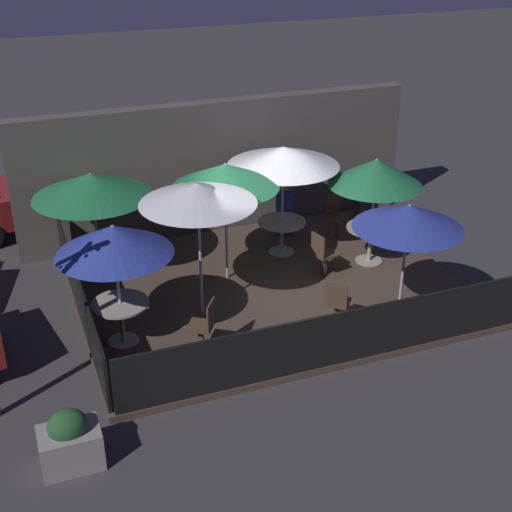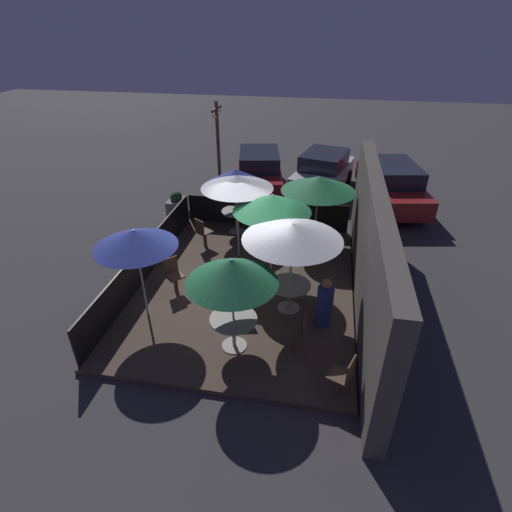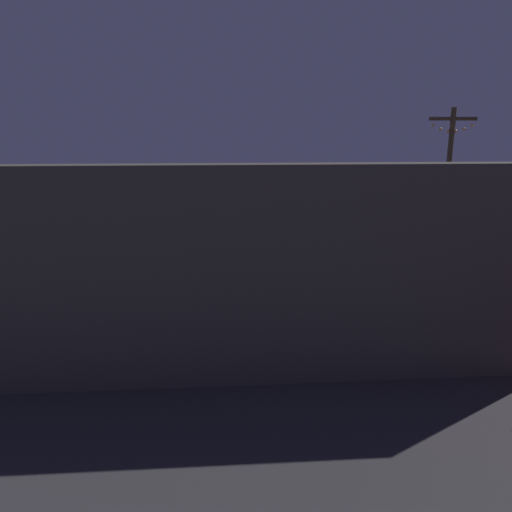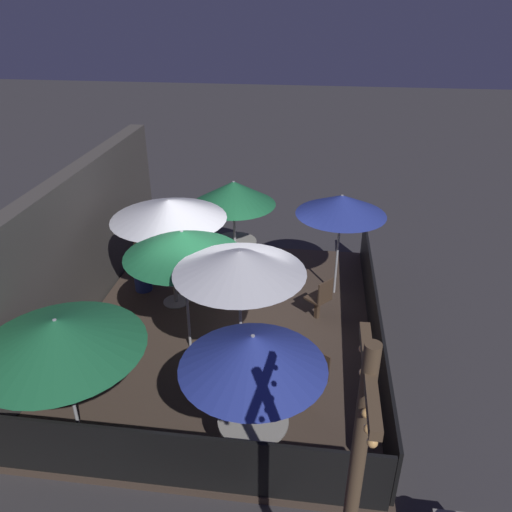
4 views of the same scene
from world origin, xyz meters
The scene contains 26 objects.
ground_plane centered at (0.00, 0.00, 0.00)m, with size 60.00×60.00×0.00m, color #383538.
patio_deck centered at (0.00, 0.00, 0.06)m, with size 7.15×5.59×0.12m.
building_wall centered at (0.00, 3.03, 1.48)m, with size 8.75×0.36×2.97m.
fence_front centered at (0.00, -2.75, 0.59)m, with size 6.95×0.05×0.95m.
fence_side_left centered at (-3.53, 0.00, 0.59)m, with size 0.05×5.39×0.95m.
patio_umbrella_0 centered at (0.79, 1.24, 2.23)m, with size 2.25×2.25×2.30m.
patio_umbrella_1 centered at (-2.98, -0.91, 2.01)m, with size 1.87×1.87×2.13m.
patio_umbrella_2 centered at (2.31, 0.23, 2.05)m, with size 1.84×1.84×2.19m.
patio_umbrella_3 centered at (-0.63, 0.58, 2.24)m, with size 2.00×2.00×2.35m.
patio_umbrella_4 centered at (-2.91, 1.66, 1.98)m, with size 2.26×2.26×2.09m.
patio_umbrella_5 centered at (1.61, -2.07, 2.16)m, with size 1.82×1.82×2.25m.
patio_umbrella_6 centered at (-1.47, -0.51, 2.42)m, with size 1.99×1.99×2.49m.
dining_table_0 centered at (0.79, 1.24, 0.69)m, with size 0.99×0.99×0.71m.
dining_table_1 centered at (-2.98, -0.91, 0.72)m, with size 0.95×0.95×0.75m.
dining_table_2 centered at (2.31, 0.23, 0.73)m, with size 0.99×0.99×0.76m.
patio_chair_0 centered at (-1.79, -1.69, 0.64)m, with size 0.55×0.55×0.95m.
patio_chair_1 centered at (3.21, 2.49, 0.62)m, with size 0.52×0.52×0.92m.
patio_chair_2 centered at (0.56, -1.76, 0.62)m, with size 0.56×0.56×0.92m.
patio_chair_3 centered at (1.12, -0.02, 0.62)m, with size 0.47×0.47×0.92m.
patio_chair_4 centered at (2.23, 1.57, 0.64)m, with size 0.42×0.42×0.94m.
patron_0 centered at (1.20, 2.08, 0.67)m, with size 0.47×0.47×1.22m.
planter_box centered at (-4.18, -3.41, 0.39)m, with size 0.81×0.57×0.89m.
light_post centered at (-5.08, -2.00, 2.15)m, with size 1.10×0.12×3.85m.
parked_car_0 centered at (-7.12, -0.87, 0.85)m, with size 4.54×2.47×1.62m.
parked_car_1 centered at (-7.45, 1.73, 0.84)m, with size 4.16×2.59×1.62m.
parked_car_2 centered at (-6.47, 4.33, 0.85)m, with size 4.79×2.49×1.62m.
Camera 2 is at (8.54, 1.83, 6.23)m, focal length 28.00 mm.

